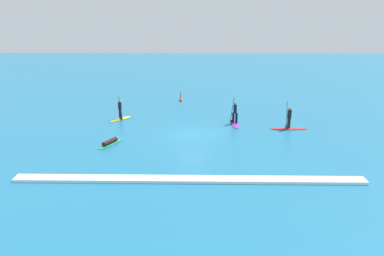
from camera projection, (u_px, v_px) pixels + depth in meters
name	position (u px, v px, depth m)	size (l,w,h in m)	color
ground_plane	(192.00, 134.00, 32.66)	(120.00, 120.00, 0.00)	#1E6B93
surfer_on_yellow_board	(120.00, 114.00, 36.79)	(2.07, 2.45, 2.23)	yellow
surfer_on_green_board	(110.00, 142.00, 30.11)	(1.65, 2.68, 0.41)	#23B266
surfer_on_purple_board	(235.00, 118.00, 35.40)	(0.76, 3.15, 2.35)	purple
surfer_on_red_board	(289.00, 123.00, 33.81)	(3.11, 0.87, 2.31)	red
marker_buoy	(181.00, 100.00, 44.06)	(0.40, 0.40, 1.09)	#E55119
wave_crest	(189.00, 179.00, 23.78)	(20.64, 0.90, 0.18)	white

